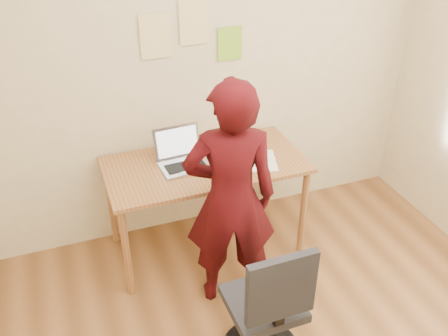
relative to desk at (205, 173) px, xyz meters
name	(u,v)px	position (x,y,z in m)	size (l,w,h in m)	color
room	(326,193)	(0.09, -1.38, 0.70)	(3.58, 3.58, 2.78)	brown
desk	(205,173)	(0.00, 0.00, 0.00)	(1.40, 0.70, 0.74)	#9E6736
laptop	(182,157)	(-0.15, 0.05, 0.14)	(0.35, 0.32, 0.24)	#B4B4BB
paper_sheet	(261,160)	(0.38, -0.10, 0.09)	(0.21, 0.30, 0.00)	white
phone	(242,172)	(0.19, -0.21, 0.09)	(0.11, 0.13, 0.01)	black
wall_note_left	(155,36)	(-0.21, 0.36, 0.90)	(0.21, 0.00, 0.30)	#E3CB88
wall_note_mid	(194,22)	(0.06, 0.36, 0.97)	(0.21, 0.00, 0.30)	#E3CB88
wall_note_right	(230,44)	(0.32, 0.36, 0.80)	(0.18, 0.00, 0.24)	#7EBE2A
office_chair	(267,314)	(-0.01, -1.12, -0.27)	(0.47, 0.47, 0.91)	black
person	(231,199)	(-0.01, -0.53, 0.13)	(0.57, 0.38, 1.57)	#37070A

